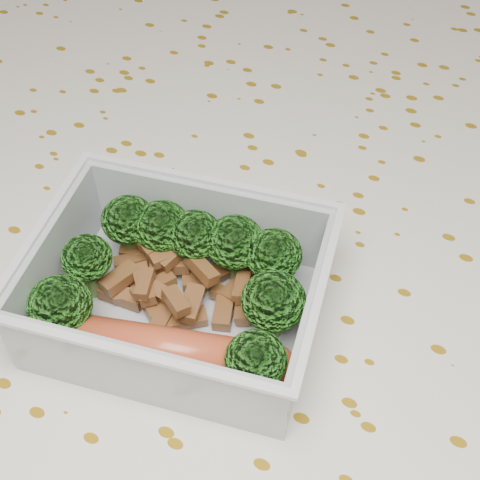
% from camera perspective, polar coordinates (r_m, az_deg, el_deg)
% --- Properties ---
extents(dining_table, '(1.40, 0.90, 0.75)m').
position_cam_1_polar(dining_table, '(0.53, -0.15, -8.65)').
color(dining_table, brown).
rests_on(dining_table, ground).
extents(tablecloth, '(1.46, 0.96, 0.19)m').
position_cam_1_polar(tablecloth, '(0.48, -0.16, -5.47)').
color(tablecloth, silver).
rests_on(tablecloth, dining_table).
extents(lunch_container, '(0.20, 0.16, 0.06)m').
position_cam_1_polar(lunch_container, '(0.42, -5.21, -4.91)').
color(lunch_container, silver).
rests_on(lunch_container, tablecloth).
extents(broccoli_florets, '(0.16, 0.13, 0.05)m').
position_cam_1_polar(broccoli_florets, '(0.41, -4.48, -2.30)').
color(broccoli_florets, '#608C3F').
rests_on(broccoli_florets, lunch_container).
extents(meat_pile, '(0.11, 0.07, 0.03)m').
position_cam_1_polar(meat_pile, '(0.43, -5.61, -3.70)').
color(meat_pile, brown).
rests_on(meat_pile, lunch_container).
extents(sausage, '(0.15, 0.06, 0.03)m').
position_cam_1_polar(sausage, '(0.40, -6.43, -9.21)').
color(sausage, '#B84525').
rests_on(sausage, lunch_container).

